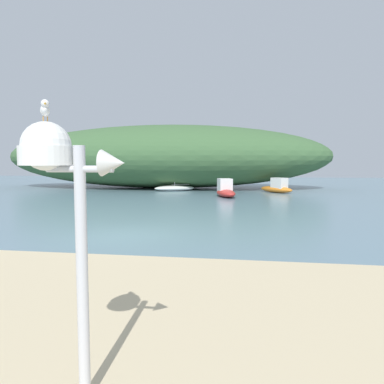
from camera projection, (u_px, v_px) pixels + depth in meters
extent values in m
plane|color=slate|center=(122.00, 235.00, 13.47)|extent=(120.00, 120.00, 0.00)
ellipsoid|color=#3D6038|center=(163.00, 157.00, 39.65)|extent=(36.14, 13.11, 6.91)
cylinder|color=silver|center=(82.00, 276.00, 3.70)|extent=(0.12, 0.12, 2.69)
cylinder|color=silver|center=(80.00, 169.00, 3.62)|extent=(0.71, 0.07, 0.07)
cylinder|color=white|center=(47.00, 156.00, 3.66)|extent=(0.55, 0.55, 0.20)
sphere|color=white|center=(46.00, 146.00, 3.65)|extent=(0.50, 0.50, 0.50)
cone|color=silver|center=(113.00, 163.00, 3.56)|extent=(0.24, 0.27, 0.27)
cylinder|color=orange|center=(47.00, 119.00, 3.64)|extent=(0.01, 0.01, 0.05)
cylinder|color=orange|center=(43.00, 119.00, 3.62)|extent=(0.01, 0.01, 0.05)
ellipsoid|color=white|center=(45.00, 111.00, 3.62)|extent=(0.19, 0.23, 0.12)
ellipsoid|color=#9EA0A8|center=(45.00, 109.00, 3.62)|extent=(0.17, 0.21, 0.04)
sphere|color=white|center=(45.00, 103.00, 3.54)|extent=(0.08, 0.08, 0.08)
cone|color=gold|center=(45.00, 103.00, 3.48)|extent=(0.04, 0.05, 0.02)
ellipsoid|color=white|center=(175.00, 188.00, 35.43)|extent=(4.21, 2.85, 0.53)
cylinder|color=silver|center=(175.00, 166.00, 35.25)|extent=(0.08, 0.08, 4.16)
cylinder|color=silver|center=(181.00, 185.00, 35.56)|extent=(1.68, 0.81, 0.06)
ellipsoid|color=orange|center=(276.00, 189.00, 33.35)|extent=(3.39, 3.59, 0.60)
cube|color=silver|center=(279.00, 183.00, 32.99)|extent=(1.58, 1.61, 1.00)
ellipsoid|color=#B72D28|center=(226.00, 193.00, 29.05)|extent=(2.32, 3.92, 0.62)
cube|color=silver|center=(225.00, 185.00, 29.37)|extent=(1.36, 1.54, 1.07)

